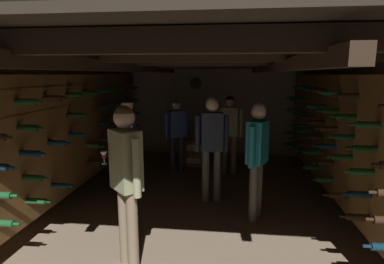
# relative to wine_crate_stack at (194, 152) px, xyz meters

# --- Properties ---
(ground_plane) EXTENTS (8.40, 8.40, 0.00)m
(ground_plane) POSITION_rel_wine_crate_stack_xyz_m (0.33, -2.08, -0.30)
(ground_plane) COLOR #7A6651
(room_shell) EXTENTS (4.72, 6.52, 2.41)m
(room_shell) POSITION_rel_wine_crate_stack_xyz_m (0.34, -1.81, 1.12)
(room_shell) COLOR gray
(room_shell) RESTS_ON ground_plane
(wine_crate_stack) EXTENTS (0.52, 0.35, 0.60)m
(wine_crate_stack) POSITION_rel_wine_crate_stack_xyz_m (0.00, 0.00, 0.00)
(wine_crate_stack) COLOR brown
(wine_crate_stack) RESTS_ON ground_plane
(display_bottle) EXTENTS (0.08, 0.08, 0.35)m
(display_bottle) POSITION_rel_wine_crate_stack_xyz_m (0.08, 0.01, 0.44)
(display_bottle) COLOR #143819
(display_bottle) RESTS_ON wine_crate_stack
(person_host_center) EXTENTS (0.53, 0.27, 1.71)m
(person_host_center) POSITION_rel_wine_crate_stack_xyz_m (0.50, -2.00, 0.74)
(person_host_center) COLOR #4C473D
(person_host_center) RESTS_ON ground_plane
(person_guest_far_left) EXTENTS (0.46, 0.44, 1.54)m
(person_guest_far_left) POSITION_rel_wine_crate_stack_xyz_m (-0.32, -0.55, 0.62)
(person_guest_far_left) COLOR #2D2D33
(person_guest_far_left) RESTS_ON ground_plane
(person_guest_near_left) EXTENTS (0.45, 0.41, 1.75)m
(person_guest_near_left) POSITION_rel_wine_crate_stack_xyz_m (-0.28, -3.88, 0.77)
(person_guest_near_left) COLOR brown
(person_guest_near_left) RESTS_ON ground_plane
(person_guest_far_right) EXTENTS (0.54, 0.33, 1.63)m
(person_guest_far_right) POSITION_rel_wine_crate_stack_xyz_m (0.78, -0.55, 0.68)
(person_guest_far_right) COLOR brown
(person_guest_far_right) RESTS_ON ground_plane
(person_guest_mid_right) EXTENTS (0.34, 0.50, 1.67)m
(person_guest_mid_right) POSITION_rel_wine_crate_stack_xyz_m (1.16, -2.58, 0.71)
(person_guest_mid_right) COLOR #4C473D
(person_guest_mid_right) RESTS_ON ground_plane
(person_guest_mid_left) EXTENTS (0.36, 0.54, 1.67)m
(person_guest_mid_left) POSITION_rel_wine_crate_stack_xyz_m (-0.90, -1.91, 0.71)
(person_guest_mid_left) COLOR #2D2D33
(person_guest_mid_left) RESTS_ON ground_plane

